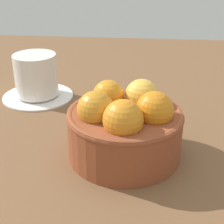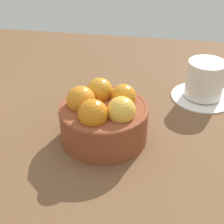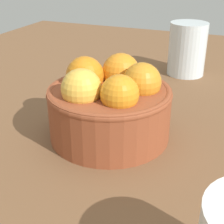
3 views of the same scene
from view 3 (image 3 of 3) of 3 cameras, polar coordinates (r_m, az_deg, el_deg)
The scene contains 3 objects.
ground_plane at distance 43.84cm, azimuth -0.40°, elevation -5.99°, with size 127.25×101.75×3.50cm, color brown.
terracotta_bowl at distance 40.95cm, azimuth -0.45°, elevation 1.48°, with size 15.22×15.22×9.78cm.
water_glass at distance 64.83cm, azimuth 12.77°, elevation 10.49°, with size 6.96×6.96×9.73cm, color silver.
Camera 3 is at (34.38, 14.25, 21.44)cm, focal length 53.34 mm.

